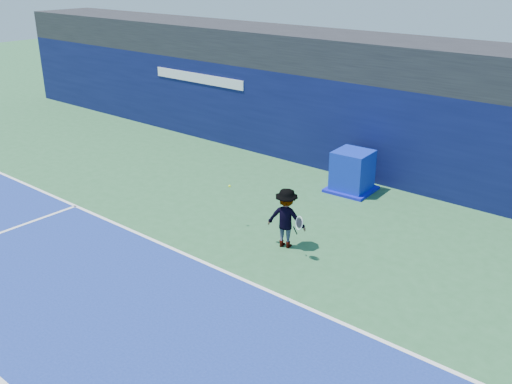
% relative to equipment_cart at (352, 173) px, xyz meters
% --- Properties ---
extents(ground, '(80.00, 80.00, 0.00)m').
position_rel_equipment_cart_xyz_m(ground, '(-0.37, -9.03, -0.57)').
color(ground, '#2A5F36').
rests_on(ground, ground).
extents(baseline, '(24.00, 0.10, 0.01)m').
position_rel_equipment_cart_xyz_m(baseline, '(-0.37, -6.03, -0.56)').
color(baseline, white).
rests_on(baseline, ground).
extents(stadium_band, '(36.00, 3.00, 1.20)m').
position_rel_equipment_cart_xyz_m(stadium_band, '(-0.37, 2.47, 3.03)').
color(stadium_band, black).
rests_on(stadium_band, back_wall_assembly).
extents(back_wall_assembly, '(36.00, 1.03, 3.00)m').
position_rel_equipment_cart_xyz_m(back_wall_assembly, '(-0.37, 1.47, 0.93)').
color(back_wall_assembly, '#0A0F3A').
rests_on(back_wall_assembly, ground).
extents(equipment_cart, '(1.37, 1.37, 1.24)m').
position_rel_equipment_cart_xyz_m(equipment_cart, '(0.00, 0.00, 0.00)').
color(equipment_cart, '#0B20A7').
rests_on(equipment_cart, ground).
extents(tennis_player, '(1.27, 0.81, 1.49)m').
position_rel_equipment_cart_xyz_m(tennis_player, '(0.65, -4.15, 0.18)').
color(tennis_player, white).
rests_on(tennis_player, ground).
extents(tennis_ball, '(0.06, 0.06, 0.06)m').
position_rel_equipment_cart_xyz_m(tennis_ball, '(-1.16, -4.16, 0.54)').
color(tennis_ball, '#D1F51B').
rests_on(tennis_ball, ground).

